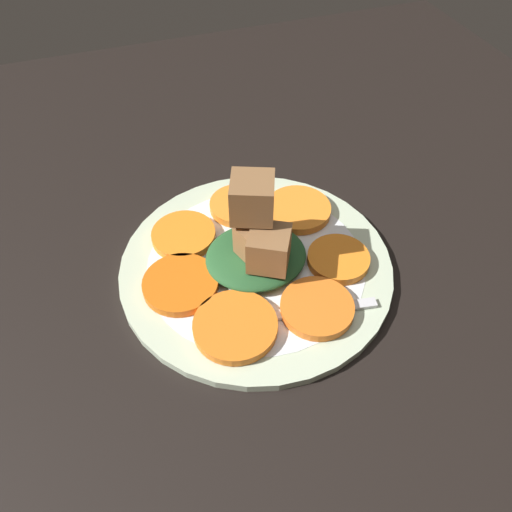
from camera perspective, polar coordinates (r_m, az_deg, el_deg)
table_slab at (r=57.19cm, az=0.00°, el=-2.08°), size 120.00×120.00×2.00cm
plate at (r=56.04cm, az=0.00°, el=-1.08°), size 30.33×30.33×1.05cm
carrot_slice_0 at (r=49.79cm, az=-2.39°, el=-8.02°), size 8.46×8.46×0.99cm
carrot_slice_1 at (r=51.42cm, az=6.99°, el=-5.88°), size 7.58×7.58×0.99cm
carrot_slice_2 at (r=56.00cm, az=9.39°, el=-0.33°), size 6.91×6.91×0.99cm
carrot_slice_3 at (r=61.15cm, az=4.83°, el=5.33°), size 7.97×7.97×0.99cm
carrot_slice_4 at (r=61.52cm, az=-2.03°, el=5.81°), size 7.04×7.04×0.99cm
carrot_slice_5 at (r=58.38cm, az=-8.27°, el=2.38°), size 7.40×7.40×0.99cm
carrot_slice_6 at (r=53.53cm, az=-8.62°, el=-3.18°), size 8.07×8.07×0.99cm
center_pile at (r=52.99cm, az=0.11°, el=1.87°), size 11.20×10.08×10.72cm
fork at (r=51.02cm, az=3.37°, el=-6.66°), size 18.21×4.91×0.40cm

